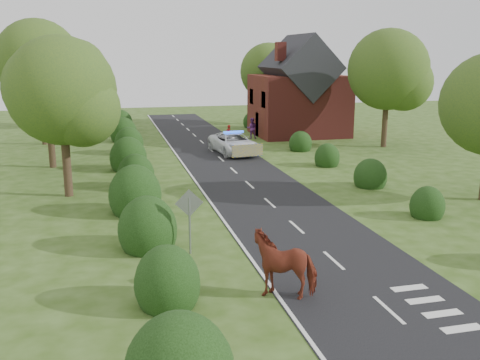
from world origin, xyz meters
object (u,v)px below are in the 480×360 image
object	(u,v)px
road_sign	(189,212)
pedestrian_red	(229,134)
police_van	(234,143)
cow	(285,267)
pedestrian_purple	(252,128)

from	to	relation	value
road_sign	pedestrian_red	size ratio (longest dim) A/B	1.64
road_sign	police_van	size ratio (longest dim) A/B	0.43
cow	pedestrian_red	xyz separation A→B (m)	(4.76, 29.06, -0.09)
road_sign	pedestrian_red	bearing A→B (deg)	74.04
police_van	pedestrian_purple	bearing A→B (deg)	57.27
road_sign	cow	size ratio (longest dim) A/B	1.05
pedestrian_red	road_sign	bearing A→B (deg)	40.98
cow	police_van	size ratio (longest dim) A/B	0.41
police_van	pedestrian_red	distance (m)	5.03
road_sign	pedestrian_red	world-z (taller)	road_sign
road_sign	cow	world-z (taller)	road_sign
pedestrian_red	police_van	bearing A→B (deg)	48.64
road_sign	pedestrian_purple	size ratio (longest dim) A/B	1.37
police_van	road_sign	bearing A→B (deg)	-114.84
road_sign	cow	xyz separation A→B (m)	(2.39, -4.06, -0.80)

